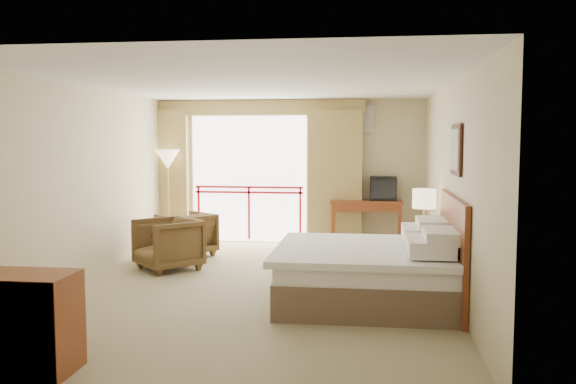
# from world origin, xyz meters

# --- Properties ---
(floor) EXTENTS (7.00, 7.00, 0.00)m
(floor) POSITION_xyz_m (0.00, 0.00, 0.00)
(floor) COLOR gray
(floor) RESTS_ON ground
(ceiling) EXTENTS (7.00, 7.00, 0.00)m
(ceiling) POSITION_xyz_m (0.00, 0.00, 2.70)
(ceiling) COLOR white
(ceiling) RESTS_ON wall_back
(wall_back) EXTENTS (5.00, 0.00, 5.00)m
(wall_back) POSITION_xyz_m (0.00, 3.50, 1.35)
(wall_back) COLOR beige
(wall_back) RESTS_ON ground
(wall_front) EXTENTS (5.00, 0.00, 5.00)m
(wall_front) POSITION_xyz_m (0.00, -3.50, 1.35)
(wall_front) COLOR beige
(wall_front) RESTS_ON ground
(wall_left) EXTENTS (0.00, 7.00, 7.00)m
(wall_left) POSITION_xyz_m (-2.50, 0.00, 1.35)
(wall_left) COLOR beige
(wall_left) RESTS_ON ground
(wall_right) EXTENTS (0.00, 7.00, 7.00)m
(wall_right) POSITION_xyz_m (2.50, 0.00, 1.35)
(wall_right) COLOR beige
(wall_right) RESTS_ON ground
(balcony_door) EXTENTS (2.40, 0.00, 2.40)m
(balcony_door) POSITION_xyz_m (-0.80, 3.48, 1.20)
(balcony_door) COLOR white
(balcony_door) RESTS_ON wall_back
(balcony_railing) EXTENTS (2.09, 0.03, 1.02)m
(balcony_railing) POSITION_xyz_m (-0.80, 3.46, 0.81)
(balcony_railing) COLOR #B00F1C
(balcony_railing) RESTS_ON wall_back
(curtain_left) EXTENTS (1.00, 0.26, 2.50)m
(curtain_left) POSITION_xyz_m (-2.45, 3.35, 1.25)
(curtain_left) COLOR olive
(curtain_left) RESTS_ON wall_back
(curtain_right) EXTENTS (1.00, 0.26, 2.50)m
(curtain_right) POSITION_xyz_m (0.85, 3.35, 1.25)
(curtain_right) COLOR olive
(curtain_right) RESTS_ON wall_back
(valance) EXTENTS (4.40, 0.22, 0.28)m
(valance) POSITION_xyz_m (-0.80, 3.38, 2.55)
(valance) COLOR olive
(valance) RESTS_ON wall_back
(hvac_vent) EXTENTS (0.50, 0.04, 0.50)m
(hvac_vent) POSITION_xyz_m (1.30, 3.47, 2.35)
(hvac_vent) COLOR silver
(hvac_vent) RESTS_ON wall_back
(bed) EXTENTS (2.13, 2.06, 0.97)m
(bed) POSITION_xyz_m (1.50, -0.60, 0.38)
(bed) COLOR brown
(bed) RESTS_ON floor
(headboard) EXTENTS (0.06, 2.10, 1.30)m
(headboard) POSITION_xyz_m (2.46, -0.60, 0.65)
(headboard) COLOR maroon
(headboard) RESTS_ON wall_right
(framed_art) EXTENTS (0.04, 0.72, 0.60)m
(framed_art) POSITION_xyz_m (2.47, -0.60, 1.85)
(framed_art) COLOR black
(framed_art) RESTS_ON wall_right
(nightstand) EXTENTS (0.47, 0.55, 0.64)m
(nightstand) POSITION_xyz_m (2.26, 0.91, 0.32)
(nightstand) COLOR maroon
(nightstand) RESTS_ON floor
(table_lamp) EXTENTS (0.34, 0.34, 0.59)m
(table_lamp) POSITION_xyz_m (2.26, 0.96, 1.10)
(table_lamp) COLOR tan
(table_lamp) RESTS_ON nightstand
(phone) EXTENTS (0.19, 0.16, 0.08)m
(phone) POSITION_xyz_m (2.21, 0.76, 0.68)
(phone) COLOR black
(phone) RESTS_ON nightstand
(desk) EXTENTS (1.30, 0.63, 0.85)m
(desk) POSITION_xyz_m (1.43, 3.37, 0.66)
(desk) COLOR maroon
(desk) RESTS_ON floor
(tv) EXTENTS (0.48, 0.38, 0.44)m
(tv) POSITION_xyz_m (1.73, 3.31, 1.06)
(tv) COLOR black
(tv) RESTS_ON desk
(coffee_maker) EXTENTS (0.16, 0.16, 0.29)m
(coffee_maker) POSITION_xyz_m (1.08, 3.31, 0.99)
(coffee_maker) COLOR black
(coffee_maker) RESTS_ON desk
(cup) EXTENTS (0.10, 0.10, 0.11)m
(cup) POSITION_xyz_m (1.23, 3.26, 0.90)
(cup) COLOR white
(cup) RESTS_ON desk
(wastebasket) EXTENTS (0.28, 0.28, 0.29)m
(wastebasket) POSITION_xyz_m (0.99, 2.66, 0.14)
(wastebasket) COLOR black
(wastebasket) RESTS_ON floor
(armchair_far) EXTENTS (1.12, 1.11, 0.73)m
(armchair_far) POSITION_xyz_m (-1.58, 1.93, 0.00)
(armchair_far) COLOR #4B351C
(armchair_far) RESTS_ON floor
(armchair_near) EXTENTS (1.20, 1.20, 0.78)m
(armchair_near) POSITION_xyz_m (-1.53, 0.84, 0.00)
(armchair_near) COLOR #4B351C
(armchair_near) RESTS_ON floor
(side_table) EXTENTS (0.46, 0.46, 0.50)m
(side_table) POSITION_xyz_m (-1.78, 1.23, 0.35)
(side_table) COLOR black
(side_table) RESTS_ON floor
(book) EXTENTS (0.18, 0.24, 0.02)m
(book) POSITION_xyz_m (-1.78, 1.23, 0.51)
(book) COLOR white
(book) RESTS_ON side_table
(floor_lamp) EXTENTS (0.45, 0.45, 1.77)m
(floor_lamp) POSITION_xyz_m (-2.27, 3.08, 1.52)
(floor_lamp) COLOR tan
(floor_lamp) RESTS_ON floor
(dresser) EXTENTS (1.28, 0.54, 0.85)m
(dresser) POSITION_xyz_m (-1.63, -3.24, 0.43)
(dresser) COLOR maroon
(dresser) RESTS_ON floor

